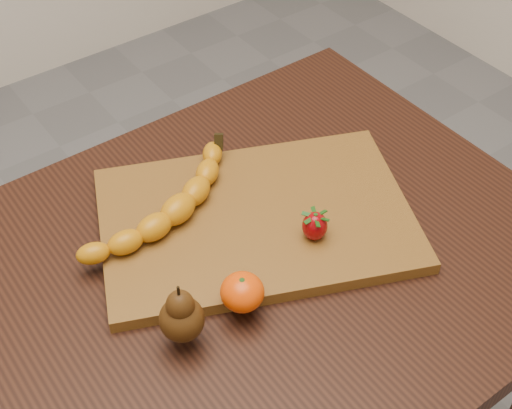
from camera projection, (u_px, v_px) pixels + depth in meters
table at (221, 317)px, 1.05m from camera, size 1.00×0.70×0.76m
cutting_board at (256, 219)px, 1.05m from camera, size 0.53×0.45×0.02m
banana at (178, 209)px, 1.02m from camera, size 0.27×0.14×0.04m
pear at (181, 311)px, 0.86m from camera, size 0.07×0.07×0.09m
mandarin at (242, 292)px, 0.90m from camera, size 0.06×0.06×0.05m
strawberry at (315, 225)px, 0.99m from camera, size 0.04×0.04×0.04m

